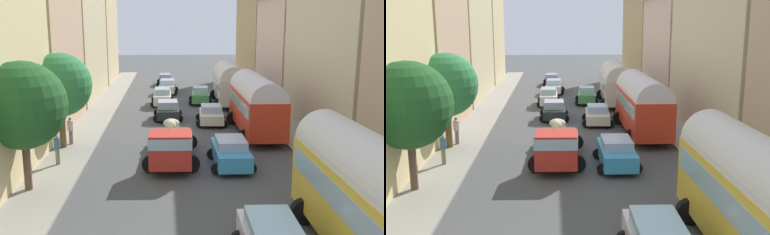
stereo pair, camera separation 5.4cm
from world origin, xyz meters
The scene contains 24 objects.
ground_plane centered at (0.00, 27.00, 0.00)m, with size 154.00×154.00×0.00m, color #4A4A4B.
sidewalk_left centered at (-7.25, 27.00, 0.07)m, with size 2.50×70.00×0.14m, color gray.
sidewalk_right centered at (7.25, 27.00, 0.07)m, with size 2.50×70.00×0.14m, color #A9A499.
building_left_2 centered at (-11.09, 25.26, 5.45)m, with size 5.69×10.60×10.84m.
building_left_3 centered at (-11.24, 38.52, 6.41)m, with size 6.02×14.64×12.77m.
building_left_4 centered at (-11.22, 52.73, 6.43)m, with size 5.44×12.03×12.86m.
building_right_2 centered at (10.73, 22.31, 5.87)m, with size 4.91×14.15×11.67m.
building_right_3 centered at (11.49, 35.58, 5.38)m, with size 6.58×11.24×10.70m.
building_right_4 centered at (11.10, 48.42, 6.00)m, with size 5.73×13.72×11.94m.
parked_bus_0 centered at (4.67, 5.34, 2.35)m, with size 3.25×8.21×4.21m.
parked_bus_1 centered at (4.64, 22.17, 2.27)m, with size 3.42×9.29×4.11m.
parked_bus_2 centered at (4.47, 33.86, 2.16)m, with size 3.56×8.88×3.94m.
cargo_truck_0 centered at (-1.32, 15.58, 1.14)m, with size 3.19×7.35×2.19m.
car_0 centered at (-1.43, 27.25, 0.76)m, with size 2.35×3.64×1.53m.
car_1 centered at (-1.89, 33.67, 0.82)m, with size 2.22×4.22×1.62m.
car_2 centered at (-1.38, 40.82, 0.79)m, with size 2.47×4.26×1.57m.
car_3 centered at (-1.63, 47.89, 0.72)m, with size 2.12×4.21×1.41m.
car_5 centered at (1.85, 15.05, 0.79)m, with size 2.38×4.26×1.56m.
car_6 centered at (1.87, 25.27, 0.75)m, with size 2.50×3.76×1.49m.
car_7 centered at (1.74, 34.27, 0.82)m, with size 2.34×3.75×1.65m.
pedestrian_0 centered at (-7.58, 19.66, 1.05)m, with size 0.43×0.43×1.85m.
pedestrian_3 centered at (-7.43, 15.52, 1.05)m, with size 0.36×0.36×1.82m.
roadside_tree_1 centered at (-7.90, 11.87, 4.03)m, with size 3.93×3.93×6.01m.
roadside_tree_2 centered at (-7.90, 18.94, 3.97)m, with size 3.83×3.83×5.91m.
Camera 2 is at (-1.57, -7.55, 7.52)m, focal length 41.17 mm.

